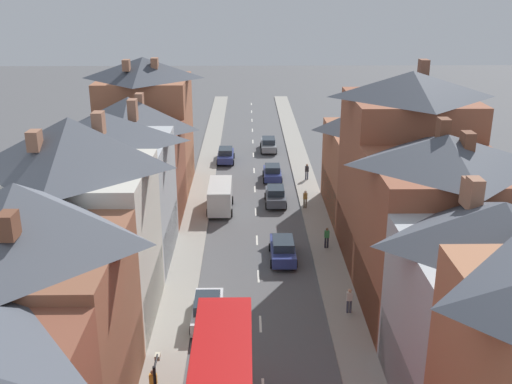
# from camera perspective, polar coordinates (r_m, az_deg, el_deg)

# --- Properties ---
(pavement_left) EXTENTS (2.20, 104.00, 0.14)m
(pavement_left) POSITION_cam_1_polar(r_m,az_deg,el_deg) (54.17, -5.46, -1.09)
(pavement_left) COLOR gray
(pavement_left) RESTS_ON ground
(pavement_right) EXTENTS (2.20, 104.00, 0.14)m
(pavement_right) POSITION_cam_1_polar(r_m,az_deg,el_deg) (54.31, 5.34, -1.03)
(pavement_right) COLOR gray
(pavement_right) RESTS_ON ground
(centre_line_dashes) EXTENTS (0.14, 97.80, 0.01)m
(centre_line_dashes) POSITION_cam_1_polar(r_m,az_deg,el_deg) (52.16, -0.02, -1.90)
(centre_line_dashes) COLOR silver
(centre_line_dashes) RESTS_ON ground
(terrace_row_left) EXTENTS (8.00, 59.89, 12.52)m
(terrace_row_left) POSITION_cam_1_polar(r_m,az_deg,el_deg) (34.48, -16.77, -4.44)
(terrace_row_left) COLOR brown
(terrace_row_left) RESTS_ON ground
(terrace_row_right) EXTENTS (8.00, 53.65, 13.94)m
(terrace_row_right) POSITION_cam_1_polar(r_m,az_deg,el_deg) (30.62, 20.27, -7.24)
(terrace_row_right) COLOR brown
(terrace_row_right) RESTS_ON ground
(car_near_blue) EXTENTS (1.90, 3.83, 1.59)m
(car_near_blue) POSITION_cam_1_polar(r_m,az_deg,el_deg) (60.20, 1.57, 1.87)
(car_near_blue) COLOR navy
(car_near_blue) RESTS_ON ground
(car_near_silver) EXTENTS (1.90, 4.09, 1.68)m
(car_near_silver) POSITION_cam_1_polar(r_m,az_deg,el_deg) (53.67, 1.87, -0.33)
(car_near_silver) COLOR #4C515B
(car_near_silver) RESTS_ON ground
(car_parked_right_a) EXTENTS (1.90, 4.30, 1.68)m
(car_parked_right_a) POSITION_cam_1_polar(r_m,az_deg,el_deg) (35.86, -4.63, -11.11)
(car_parked_right_a) COLOR silver
(car_parked_right_a) RESTS_ON ground
(car_mid_black) EXTENTS (1.90, 4.60, 1.60)m
(car_mid_black) POSITION_cam_1_polar(r_m,az_deg,el_deg) (70.73, 1.20, 4.58)
(car_mid_black) COLOR gray
(car_mid_black) RESTS_ON ground
(car_parked_left_b) EXTENTS (1.90, 4.36, 1.62)m
(car_parked_left_b) POSITION_cam_1_polar(r_m,az_deg,el_deg) (66.36, -2.90, 3.56)
(car_parked_left_b) COLOR navy
(car_parked_left_b) RESTS_ON ground
(car_mid_white) EXTENTS (1.90, 4.46, 1.68)m
(car_mid_white) POSITION_cam_1_polar(r_m,az_deg,el_deg) (43.20, 2.57, -5.45)
(car_mid_white) COLOR navy
(car_mid_white) RESTS_ON ground
(delivery_van) EXTENTS (2.20, 5.20, 2.41)m
(delivery_van) POSITION_cam_1_polar(r_m,az_deg,el_deg) (52.17, -3.44, -0.37)
(delivery_van) COLOR silver
(delivery_van) RESTS_ON ground
(pedestrian_near_right) EXTENTS (0.36, 0.22, 1.61)m
(pedestrian_near_right) POSITION_cam_1_polar(r_m,az_deg,el_deg) (30.22, -9.74, -17.48)
(pedestrian_near_right) COLOR #23232D
(pedestrian_near_right) RESTS_ON pavement_left
(pedestrian_mid_left) EXTENTS (0.36, 0.22, 1.61)m
(pedestrian_mid_left) POSITION_cam_1_polar(r_m,az_deg,el_deg) (36.82, 8.89, -10.08)
(pedestrian_mid_left) COLOR #3D4256
(pedestrian_mid_left) RESTS_ON pavement_right
(pedestrian_mid_right) EXTENTS (0.36, 0.22, 1.61)m
(pedestrian_mid_right) POSITION_cam_1_polar(r_m,az_deg,el_deg) (44.99, 6.76, -4.25)
(pedestrian_mid_right) COLOR #23232D
(pedestrian_mid_right) RESTS_ON pavement_right
(pedestrian_far_left) EXTENTS (0.36, 0.22, 1.61)m
(pedestrian_far_left) POSITION_cam_1_polar(r_m,az_deg,el_deg) (52.53, 4.71, -0.61)
(pedestrian_far_left) COLOR brown
(pedestrian_far_left) RESTS_ON pavement_right
(pedestrian_far_right) EXTENTS (0.36, 0.22, 1.61)m
(pedestrian_far_right) POSITION_cam_1_polar(r_m,az_deg,el_deg) (60.12, 4.86, 2.01)
(pedestrian_far_right) COLOR #3D4256
(pedestrian_far_right) RESTS_ON pavement_right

